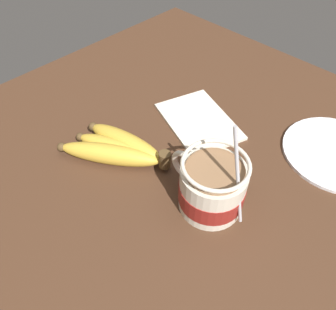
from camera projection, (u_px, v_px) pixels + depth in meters
table at (184, 191)px, 54.88cm from camera, size 95.95×95.95×3.51cm
coffee_mug at (211, 188)px, 47.95cm from camera, size 14.29×9.87×17.50cm
banana_bunch at (118, 148)px, 56.71cm from camera, size 17.55×13.35×4.13cm
napkin at (199, 121)px, 63.75cm from camera, size 19.33×16.33×0.60cm
small_plate at (336, 153)px, 58.04cm from camera, size 18.57×18.57×0.60cm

